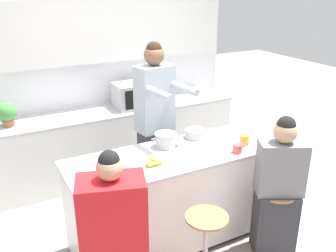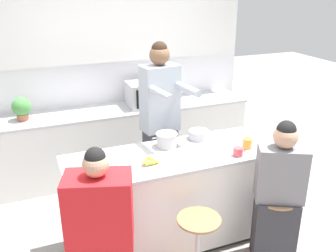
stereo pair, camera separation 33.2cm
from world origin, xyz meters
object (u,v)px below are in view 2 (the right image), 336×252
(banana_bunch, at_px, (149,161))
(microwave, at_px, (147,94))
(coffee_cup_far, at_px, (247,143))
(person_cooking, at_px, (160,131))
(coffee_cup_near, at_px, (238,152))
(potted_plant, at_px, (21,108))
(bar_stool_center, at_px, (198,250))
(kitchen_island, at_px, (171,199))
(fruit_bowl, at_px, (199,135))
(bar_stool_rightmost, at_px, (274,227))
(person_wrapped_blanket, at_px, (102,240))
(cooking_pot, at_px, (167,140))
(person_seated_near, at_px, (278,200))

(banana_bunch, height_order, microwave, microwave)
(coffee_cup_far, bearing_deg, person_cooking, 131.36)
(banana_bunch, bearing_deg, coffee_cup_far, -1.92)
(coffee_cup_near, xyz_separation_m, potted_plant, (-1.75, 1.82, 0.06))
(bar_stool_center, distance_m, coffee_cup_near, 0.91)
(kitchen_island, bearing_deg, coffee_cup_near, -24.02)
(coffee_cup_far, xyz_separation_m, potted_plant, (-1.91, 1.71, 0.05))
(fruit_bowl, bearing_deg, banana_bunch, -151.67)
(fruit_bowl, xyz_separation_m, coffee_cup_far, (0.32, -0.37, 0.01))
(bar_stool_center, bearing_deg, person_cooking, 84.65)
(fruit_bowl, relative_size, microwave, 0.40)
(bar_stool_rightmost, height_order, microwave, microwave)
(person_wrapped_blanket, xyz_separation_m, microwave, (1.08, 2.12, 0.39))
(cooking_pot, bearing_deg, banana_bunch, -133.61)
(coffee_cup_near, height_order, banana_bunch, coffee_cup_near)
(bar_stool_rightmost, xyz_separation_m, person_seated_near, (-0.01, -0.01, 0.29))
(coffee_cup_near, bearing_deg, bar_stool_center, -147.70)
(bar_stool_center, height_order, person_seated_near, person_seated_near)
(bar_stool_rightmost, distance_m, microwave, 2.27)
(person_seated_near, distance_m, cooking_pot, 1.12)
(person_wrapped_blanket, xyz_separation_m, person_seated_near, (1.54, 0.00, -0.03))
(coffee_cup_near, bearing_deg, bar_stool_rightmost, -55.77)
(bar_stool_rightmost, bearing_deg, coffee_cup_near, 124.23)
(bar_stool_rightmost, relative_size, fruit_bowl, 3.19)
(bar_stool_rightmost, bearing_deg, person_wrapped_blanket, -179.56)
(fruit_bowl, relative_size, banana_bunch, 1.07)
(bar_stool_rightmost, relative_size, coffee_cup_far, 5.36)
(microwave, bearing_deg, kitchen_island, -101.23)
(person_wrapped_blanket, bearing_deg, person_seated_near, 17.83)
(cooking_pot, xyz_separation_m, banana_bunch, (-0.27, -0.29, -0.04))
(bar_stool_rightmost, xyz_separation_m, fruit_bowl, (-0.38, 0.80, 0.64))
(person_wrapped_blanket, height_order, cooking_pot, person_wrapped_blanket)
(person_seated_near, relative_size, microwave, 2.69)
(coffee_cup_near, bearing_deg, person_cooking, 119.20)
(person_seated_near, distance_m, coffee_cup_near, 0.53)
(bar_stool_center, bearing_deg, coffee_cup_near, 32.30)
(coffee_cup_near, bearing_deg, coffee_cup_far, 33.12)
(fruit_bowl, bearing_deg, person_cooking, 132.51)
(microwave, bearing_deg, cooking_pot, -101.42)
(bar_stool_center, xyz_separation_m, fruit_bowl, (0.39, 0.82, 0.64))
(person_seated_near, xyz_separation_m, coffee_cup_near, (-0.22, 0.34, 0.35))
(fruit_bowl, xyz_separation_m, coffee_cup_near, (0.16, -0.48, -0.00))
(cooking_pot, distance_m, coffee_cup_far, 0.75)
(fruit_bowl, distance_m, coffee_cup_near, 0.50)
(person_wrapped_blanket, distance_m, coffee_cup_near, 1.40)
(bar_stool_rightmost, relative_size, microwave, 1.27)
(cooking_pot, distance_m, coffee_cup_near, 0.67)
(fruit_bowl, bearing_deg, potted_plant, 139.86)
(person_seated_near, bearing_deg, microwave, 129.62)
(person_seated_near, height_order, fruit_bowl, person_seated_near)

